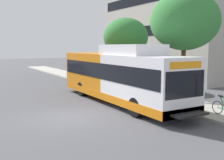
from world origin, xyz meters
The scene contains 6 objects.
ground_plane centered at (0.00, 8.00, 0.00)m, with size 120.00×120.00×0.00m, color #4C4C51.
sidewalk_curb centered at (7.00, 6.00, 0.07)m, with size 3.00×56.00×0.14m, color #A8A399.
transit_bus centered at (4.05, 1.91, 1.70)m, with size 2.58×12.25×3.65m.
street_tree_near_stop centered at (7.62, -0.01, 5.09)m, with size 4.26×4.26×6.78m.
street_tree_mid_block centered at (7.91, 7.16, 4.32)m, with size 3.81×3.81×5.82m.
lattice_comm_tower centered at (20.62, 26.21, 10.60)m, with size 1.10×1.10×31.64m.
Camera 1 is at (-4.75, -12.57, 3.55)m, focal length 43.52 mm.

